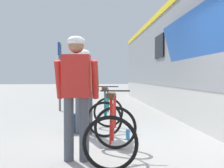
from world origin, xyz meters
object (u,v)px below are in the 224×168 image
Objects in this scene: cyclist_far_in_red at (76,87)px; water_bottle_by_the_backpack at (67,127)px; platform_sign_post at (60,65)px; cyclist_near_in_olive at (84,84)px; backpack_on_platform at (72,123)px; water_bottle_near_the_bikes at (128,135)px; bicycle_near_teal at (106,113)px; bicycle_far_red at (113,131)px.

cyclist_far_in_red is 2.17m from water_bottle_by_the_backpack.
platform_sign_post is at bearing 99.60° from cyclist_far_in_red.
water_bottle_by_the_backpack is (-0.37, 0.19, -0.95)m from cyclist_near_in_olive.
cyclist_near_in_olive is 0.73× the size of platform_sign_post.
cyclist_near_in_olive is 8.78× the size of water_bottle_by_the_backpack.
cyclist_far_in_red is at bearing -87.79° from backpack_on_platform.
backpack_on_platform is 1.36m from water_bottle_near_the_bikes.
water_bottle_by_the_backpack is at bearing 147.70° from water_bottle_near_the_bikes.
bicycle_near_teal is 0.87m from water_bottle_near_the_bikes.
backpack_on_platform is 0.14m from water_bottle_by_the_backpack.
water_bottle_by_the_backpack is at bearing 171.49° from backpack_on_platform.
backpack_on_platform is (-0.23, 1.92, -0.85)m from cyclist_far_in_red.
water_bottle_near_the_bikes is at bearing -63.36° from bicycle_near_teal.
platform_sign_post is at bearing 104.91° from bicycle_far_red.
bicycle_near_teal and bicycle_far_red have the same top height.
bicycle_near_teal is 0.78m from backpack_on_platform.
water_bottle_by_the_backpack is at bearing 99.58° from cyclist_far_in_red.
water_bottle_near_the_bikes is (1.12, -0.76, -0.10)m from backpack_on_platform.
cyclist_near_in_olive is 0.82m from bicycle_near_teal.
bicycle_near_teal is at bearing 116.64° from water_bottle_near_the_bikes.
platform_sign_post is at bearing 112.06° from bicycle_near_teal.
bicycle_near_teal is 2.89× the size of backpack_on_platform.
cyclist_far_in_red reaches higher than water_bottle_by_the_backpack.
water_bottle_near_the_bikes is 0.08× the size of platform_sign_post.
cyclist_near_in_olive is 1.04m from water_bottle_by_the_backpack.
platform_sign_post reaches higher than cyclist_near_in_olive.
cyclist_far_in_red reaches higher than backpack_on_platform.
platform_sign_post reaches higher than backpack_on_platform.
cyclist_near_in_olive is 1.74m from cyclist_far_in_red.
bicycle_far_red is at bearing -72.84° from backpack_on_platform.
cyclist_far_in_red is 9.25× the size of water_bottle_near_the_bikes.
cyclist_near_in_olive is 1.52× the size of bicycle_near_teal.
bicycle_near_teal is 1.85m from bicycle_far_red.
bicycle_far_red reaches higher than water_bottle_by_the_backpack.
water_bottle_near_the_bikes is (0.89, 1.15, -0.96)m from cyclist_far_in_red.
cyclist_far_in_red is 2.11m from backpack_on_platform.
bicycle_far_red is 5.80× the size of water_bottle_by_the_backpack.
cyclist_near_in_olive and cyclist_far_in_red have the same top height.
platform_sign_post is at bearing 96.60° from backpack_on_platform.
cyclist_near_in_olive is at bearing -37.82° from backpack_on_platform.
backpack_on_platform is at bearing 111.69° from bicycle_far_red.
backpack_on_platform reaches higher than water_bottle_near_the_bikes.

